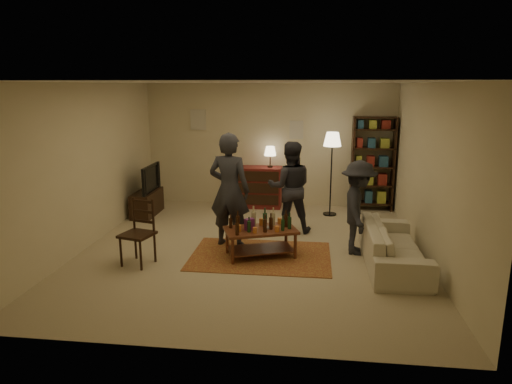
% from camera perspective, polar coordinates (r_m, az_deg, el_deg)
% --- Properties ---
extents(floor, '(6.00, 6.00, 0.00)m').
position_cam_1_polar(floor, '(7.63, -0.52, -7.16)').
color(floor, '#C6B793').
rests_on(floor, ground).
extents(room_shell, '(6.00, 6.00, 6.00)m').
position_cam_1_polar(room_shell, '(10.23, -2.00, 8.49)').
color(room_shell, beige).
rests_on(room_shell, ground).
extents(rug, '(2.20, 1.50, 0.01)m').
position_cam_1_polar(rug, '(7.33, 0.58, -7.98)').
color(rug, maroon).
rests_on(rug, ground).
extents(coffee_table, '(1.25, 0.95, 0.79)m').
position_cam_1_polar(coffee_table, '(7.20, 0.57, -5.00)').
color(coffee_table, brown).
rests_on(coffee_table, ground).
extents(dining_chair, '(0.54, 0.54, 1.02)m').
position_cam_1_polar(dining_chair, '(7.12, -14.36, -4.54)').
color(dining_chair, black).
rests_on(dining_chair, ground).
extents(tv_stand, '(0.40, 1.00, 1.06)m').
position_cam_1_polar(tv_stand, '(9.78, -13.48, -0.58)').
color(tv_stand, black).
rests_on(tv_stand, ground).
extents(dresser, '(1.00, 0.50, 1.36)m').
position_cam_1_polar(dresser, '(10.11, 0.38, 0.76)').
color(dresser, maroon).
rests_on(dresser, ground).
extents(bookshelf, '(0.90, 0.34, 2.02)m').
position_cam_1_polar(bookshelf, '(10.09, 14.35, 3.55)').
color(bookshelf, black).
rests_on(bookshelf, ground).
extents(floor_lamp, '(0.36, 0.36, 1.73)m').
position_cam_1_polar(floor_lamp, '(9.42, 9.51, 5.80)').
color(floor_lamp, black).
rests_on(floor_lamp, ground).
extents(sofa, '(0.81, 2.08, 0.61)m').
position_cam_1_polar(sofa, '(7.21, 16.78, -6.42)').
color(sofa, beige).
rests_on(sofa, ground).
extents(person_left, '(0.77, 0.58, 1.91)m').
position_cam_1_polar(person_left, '(7.56, -3.35, 0.21)').
color(person_left, '#292A31').
rests_on(person_left, ground).
extents(person_right, '(0.88, 0.72, 1.68)m').
position_cam_1_polar(person_right, '(8.34, 4.25, 0.59)').
color(person_right, '#27272F').
rests_on(person_right, ground).
extents(person_by_sofa, '(0.61, 1.00, 1.51)m').
position_cam_1_polar(person_by_sofa, '(7.43, 12.64, -1.93)').
color(person_by_sofa, '#24252B').
rests_on(person_by_sofa, ground).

